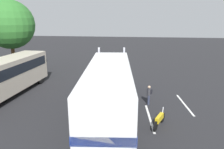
{
  "coord_description": "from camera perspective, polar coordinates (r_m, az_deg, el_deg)",
  "views": [
    {
      "loc": [
        -19.94,
        -2.63,
        7.01
      ],
      "look_at": [
        -0.17,
        0.01,
        1.6
      ],
      "focal_mm": 33.74,
      "sensor_mm": 36.0,
      "label": 1
    }
  ],
  "objects": [
    {
      "name": "ground_plane",
      "position": [
        21.3,
        0.08,
        -4.04
      ],
      "size": [
        120.0,
        120.0,
        0.0
      ],
      "primitive_type": "plane",
      "color": "#232326"
    },
    {
      "name": "lane_stripe_near",
      "position": [
        15.77,
        10.16,
        -11.45
      ],
      "size": [
        4.39,
        0.6,
        0.01
      ],
      "primitive_type": "cube",
      "rotation": [
        0.0,
        0.0,
        0.1
      ],
      "color": "silver",
      "rests_on": "ground_plane"
    },
    {
      "name": "lane_stripe_mid",
      "position": [
        18.73,
        19.08,
        -7.68
      ],
      "size": [
        4.39,
        0.69,
        0.01
      ],
      "primitive_type": "cube",
      "rotation": [
        0.0,
        0.0,
        0.12
      ],
      "color": "silver",
      "rests_on": "ground_plane"
    },
    {
      "name": "semi_truck",
      "position": [
        14.27,
        -0.71,
        -3.15
      ],
      "size": [
        14.35,
        4.26,
        4.5
      ],
      "color": "#193399",
      "rests_on": "ground_plane"
    },
    {
      "name": "person_bystander",
      "position": [
        17.7,
        10.01,
        -5.28
      ],
      "size": [
        0.34,
        0.46,
        1.63
      ],
      "color": "#2D3347",
      "rests_on": "ground_plane"
    },
    {
      "name": "parked_bus",
      "position": [
        21.17,
        -27.06,
        -0.03
      ],
      "size": [
        11.09,
        2.97,
        3.4
      ],
      "color": "#BFB29E",
      "rests_on": "ground_plane"
    },
    {
      "name": "motorcycle",
      "position": [
        14.57,
        12.71,
        -11.85
      ],
      "size": [
        1.98,
        0.92,
        1.12
      ],
      "color": "black",
      "rests_on": "ground_plane"
    },
    {
      "name": "tree_center",
      "position": [
        29.55,
        -26.0,
        12.06
      ],
      "size": [
        6.02,
        6.02,
        9.2
      ],
      "color": "brown",
      "rests_on": "ground_plane"
    }
  ]
}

